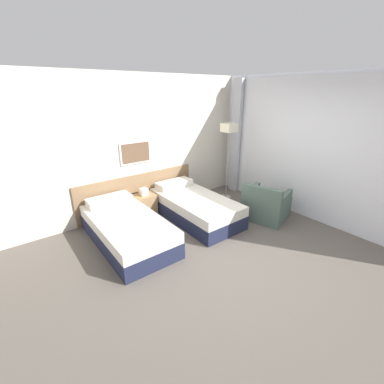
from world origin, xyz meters
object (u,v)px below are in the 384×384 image
(armchair, at_px, (266,206))
(bed_near_door, at_px, (127,229))
(bed_near_window, at_px, (194,207))
(nightstand, at_px, (145,204))
(floor_lamp, at_px, (229,135))

(armchair, bearing_deg, bed_near_door, 54.40)
(bed_near_door, bearing_deg, armchair, -18.82)
(bed_near_window, height_order, armchair, armchair)
(bed_near_door, height_order, bed_near_window, same)
(nightstand, xyz_separation_m, armchair, (1.83, -1.59, 0.03))
(bed_near_door, distance_m, nightstand, 1.02)
(bed_near_window, bearing_deg, bed_near_door, 180.00)
(bed_near_door, height_order, armchair, armchair)
(nightstand, height_order, floor_lamp, floor_lamp)
(nightstand, distance_m, armchair, 2.43)
(bed_near_door, bearing_deg, floor_lamp, 8.03)
(bed_near_door, distance_m, armchair, 2.70)
(nightstand, relative_size, floor_lamp, 0.33)
(floor_lamp, bearing_deg, bed_near_door, -171.97)
(bed_near_door, xyz_separation_m, floor_lamp, (2.68, 0.38, 1.25))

